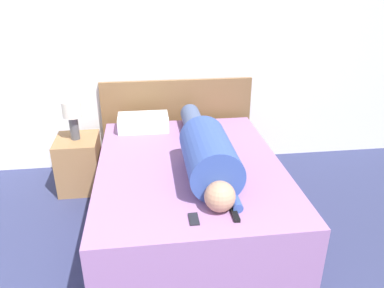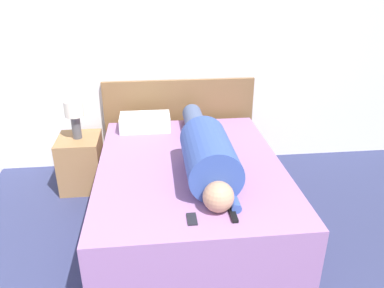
% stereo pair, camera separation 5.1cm
% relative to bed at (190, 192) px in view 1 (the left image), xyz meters
% --- Properties ---
extents(wall_back, '(5.74, 0.06, 2.60)m').
position_rel_bed_xyz_m(wall_back, '(0.22, 1.23, 1.01)').
color(wall_back, white).
rests_on(wall_back, ground_plane).
extents(bed, '(1.56, 2.04, 0.58)m').
position_rel_bed_xyz_m(bed, '(0.00, 0.00, 0.00)').
color(bed, '#936699').
rests_on(bed, ground_plane).
extents(headboard, '(1.68, 0.04, 1.00)m').
position_rel_bed_xyz_m(headboard, '(0.00, 1.16, 0.21)').
color(headboard, brown).
rests_on(headboard, ground_plane).
extents(nightstand, '(0.41, 0.46, 0.55)m').
position_rel_bed_xyz_m(nightstand, '(-1.06, 0.72, -0.01)').
color(nightstand, olive).
rests_on(nightstand, ground_plane).
extents(table_lamp, '(0.18, 0.18, 0.39)m').
position_rel_bed_xyz_m(table_lamp, '(-1.06, 0.72, 0.53)').
color(table_lamp, '#4C4C51').
rests_on(table_lamp, nightstand).
extents(person_lying, '(0.39, 1.79, 0.39)m').
position_rel_bed_xyz_m(person_lying, '(0.12, -0.13, 0.46)').
color(person_lying, tan).
rests_on(person_lying, bed).
extents(pillow_near_headboard, '(0.51, 0.30, 0.15)m').
position_rel_bed_xyz_m(pillow_near_headboard, '(-0.38, 0.81, 0.37)').
color(pillow_near_headboard, white).
rests_on(pillow_near_headboard, bed).
extents(tv_remote, '(0.04, 0.15, 0.02)m').
position_rel_bed_xyz_m(tv_remote, '(0.21, -0.80, 0.30)').
color(tv_remote, black).
rests_on(tv_remote, bed).
extents(cell_phone, '(0.06, 0.13, 0.01)m').
position_rel_bed_xyz_m(cell_phone, '(-0.07, -0.80, 0.30)').
color(cell_phone, black).
rests_on(cell_phone, bed).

